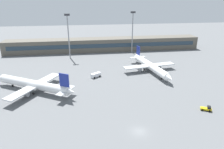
{
  "coord_description": "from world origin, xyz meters",
  "views": [
    {
      "loc": [
        -15.17,
        -48.78,
        37.7
      ],
      "look_at": [
        -2.42,
        40.0,
        3.0
      ],
      "focal_mm": 32.75,
      "sensor_mm": 36.0,
      "label": 1
    }
  ],
  "objects": [
    {
      "name": "ground_plane",
      "position": [
        0.0,
        40.0,
        0.0
      ],
      "size": [
        400.0,
        400.0,
        0.0
      ],
      "primitive_type": "plane",
      "color": "slate"
    },
    {
      "name": "terminal_building",
      "position": [
        0.0,
        97.24,
        4.5
      ],
      "size": [
        138.66,
        12.13,
        9.0
      ],
      "color": "#5B564C",
      "rests_on": "ground_plane"
    },
    {
      "name": "service_van_white",
      "position": [
        -9.74,
        45.32,
        1.11
      ],
      "size": [
        5.4,
        4.64,
        2.08
      ],
      "color": "white",
      "rests_on": "ground_plane"
    },
    {
      "name": "floodlight_tower_west",
      "position": [
        18.63,
        88.36,
        16.11
      ],
      "size": [
        3.2,
        0.8,
        28.1
      ],
      "color": "gray",
      "rests_on": "ground_plane"
    },
    {
      "name": "airplane_near",
      "position": [
        -36.89,
        33.11,
        3.14
      ],
      "size": [
        37.18,
        27.1,
        10.28
      ],
      "color": "white",
      "rests_on": "ground_plane"
    },
    {
      "name": "baggage_tug_yellow",
      "position": [
        26.6,
        8.23,
        0.8
      ],
      "size": [
        3.89,
        3.02,
        1.75
      ],
      "color": "yellow",
      "rests_on": "ground_plane"
    },
    {
      "name": "airplane_mid",
      "position": [
        19.4,
        49.38,
        3.09
      ],
      "size": [
        28.82,
        40.93,
        10.15
      ],
      "color": "white",
      "rests_on": "ground_plane"
    },
    {
      "name": "floodlight_tower_east",
      "position": [
        -23.88,
        80.62,
        15.88
      ],
      "size": [
        3.2,
        0.8,
        27.66
      ],
      "color": "gray",
      "rests_on": "ground_plane"
    }
  ]
}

